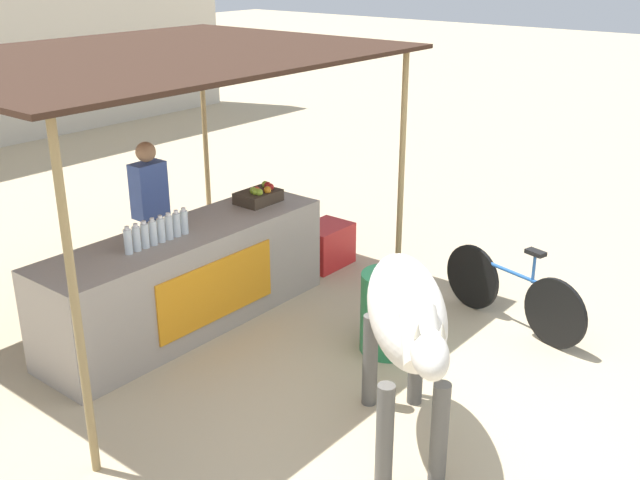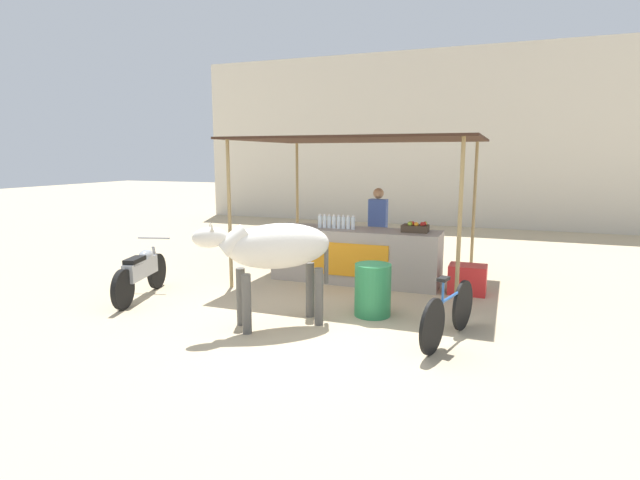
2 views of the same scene
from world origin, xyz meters
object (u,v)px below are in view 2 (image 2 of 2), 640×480
at_px(stall_counter, 355,256).
at_px(bicycle_leaning, 448,314).
at_px(cooler_box, 467,279).
at_px(cow, 274,250).
at_px(water_barrel, 373,290).
at_px(motorcycle_parked, 141,271).
at_px(vendor_behind_counter, 378,230).
at_px(fruit_crate, 415,228).

relative_size(stall_counter, bicycle_leaning, 1.85).
height_order(cooler_box, cow, cow).
height_order(water_barrel, motorcycle_parked, motorcycle_parked).
relative_size(cow, motorcycle_parked, 0.92).
height_order(stall_counter, vendor_behind_counter, vendor_behind_counter).
bearing_deg(cow, bicycle_leaning, 5.73).
relative_size(motorcycle_parked, bicycle_leaning, 1.09).
bearing_deg(cooler_box, vendor_behind_counter, 154.10).
relative_size(cooler_box, water_barrel, 0.80).
height_order(fruit_crate, cooler_box, fruit_crate).
relative_size(stall_counter, vendor_behind_counter, 1.82).
xyz_separation_m(water_barrel, motorcycle_parked, (-3.70, -0.43, 0.05)).
relative_size(cooler_box, cow, 0.37).
xyz_separation_m(cow, bicycle_leaning, (2.24, 0.22, -0.68)).
distance_m(fruit_crate, water_barrel, 1.95).
distance_m(stall_counter, bicycle_leaning, 3.09).
xyz_separation_m(water_barrel, bicycle_leaning, (1.13, -0.65, -0.02)).
relative_size(stall_counter, water_barrel, 4.02).
xyz_separation_m(cooler_box, water_barrel, (-1.17, -1.67, 0.13)).
height_order(cooler_box, water_barrel, water_barrel).
distance_m(vendor_behind_counter, water_barrel, 2.63).
bearing_deg(motorcycle_parked, stall_counter, 37.17).
xyz_separation_m(motorcycle_parked, bicycle_leaning, (4.82, -0.22, -0.08)).
height_order(vendor_behind_counter, motorcycle_parked, vendor_behind_counter).
height_order(stall_counter, water_barrel, stall_counter).
bearing_deg(water_barrel, vendor_behind_counter, 103.03).
bearing_deg(vendor_behind_counter, cooler_box, -25.90).
relative_size(vendor_behind_counter, cooler_box, 2.75).
xyz_separation_m(stall_counter, water_barrel, (0.80, -1.77, -0.11)).
bearing_deg(fruit_crate, cow, -116.93).
bearing_deg(water_barrel, stall_counter, 114.25).
height_order(cow, motorcycle_parked, cow).
bearing_deg(water_barrel, motorcycle_parked, -173.34).
height_order(vendor_behind_counter, bicycle_leaning, vendor_behind_counter).
relative_size(vendor_behind_counter, water_barrel, 2.21).
relative_size(cow, bicycle_leaning, 0.99).
bearing_deg(bicycle_leaning, water_barrel, 150.08).
bearing_deg(fruit_crate, water_barrel, -98.02).
xyz_separation_m(vendor_behind_counter, water_barrel, (0.58, -2.52, -0.48)).
distance_m(stall_counter, cooler_box, 1.98).
distance_m(stall_counter, cow, 2.72).
relative_size(water_barrel, motorcycle_parked, 0.42).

